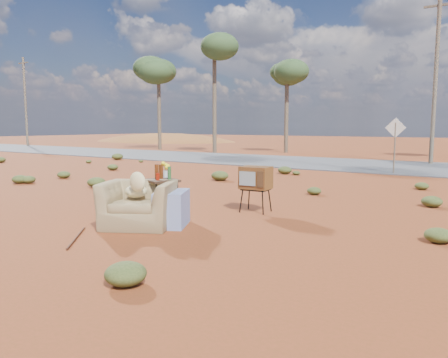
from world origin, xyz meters
The scene contains 14 objects.
ground centered at (0.00, 0.00, 0.00)m, with size 140.00×140.00×0.00m, color maroon.
highway centered at (0.00, 15.00, 0.02)m, with size 140.00×7.00×0.04m, color #565659.
dirt_mound centered at (-30.00, 34.00, 0.00)m, with size 26.00×18.00×2.00m, color #975324.
armchair centered at (-0.26, 0.01, 0.53)m, with size 1.68×1.55×1.13m.
tv_unit centered at (0.79, 2.35, 0.74)m, with size 0.67×0.56×1.00m.
side_table centered at (-0.37, 0.63, 0.85)m, with size 0.75×0.75×1.15m.
rusty_bar centered at (-0.57, -1.30, 0.02)m, with size 0.04×0.04×1.40m, color #451C12.
road_sign centered at (1.50, 12.00, 1.50)m, with size 0.78×0.06×2.19m.
eucalyptus_far_left centered at (-18.00, 20.00, 5.94)m, with size 3.20×3.20×7.10m.
eucalyptus_left centered at (-12.00, 19.00, 6.92)m, with size 3.20×3.20×8.10m.
eucalyptus_near_left centered at (-8.00, 22.00, 5.45)m, with size 3.20×3.20×6.60m.
utility_pole_west centered at (-32.00, 17.50, 4.15)m, with size 1.40×0.20×8.00m.
utility_pole_center centered at (2.00, 17.50, 4.15)m, with size 1.40×0.20×8.00m.
scrub_patch centered at (-0.82, 4.41, 0.14)m, with size 17.49×8.07×0.33m.
Camera 1 is at (5.45, -5.84, 1.88)m, focal length 35.00 mm.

